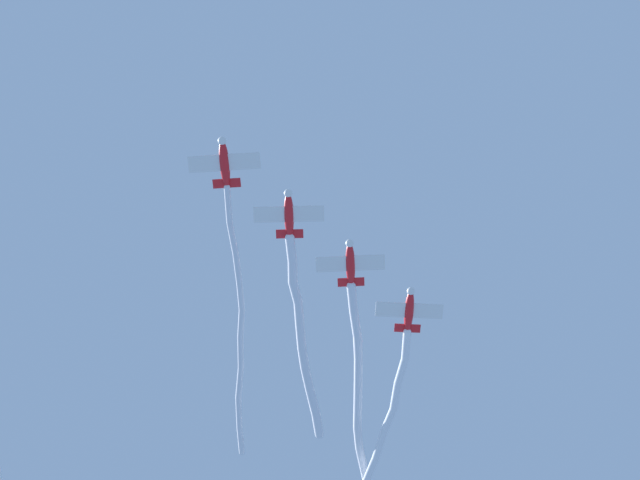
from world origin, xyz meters
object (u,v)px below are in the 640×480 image
object	(u,v)px
airplane_lead	(224,162)
airplane_right_wing	(350,263)
airplane_left_wing	(289,214)
airplane_slot	(409,310)

from	to	relation	value
airplane_lead	airplane_right_wing	bearing A→B (deg)	135.08
airplane_right_wing	airplane_lead	bearing A→B (deg)	-46.09
airplane_lead	airplane_left_wing	distance (m)	7.89
airplane_right_wing	airplane_slot	distance (m)	7.89
airplane_slot	airplane_right_wing	bearing A→B (deg)	-51.51
airplane_right_wing	airplane_slot	size ratio (longest dim) A/B	1.01
airplane_right_wing	airplane_slot	world-z (taller)	airplane_slot
airplane_slot	airplane_left_wing	bearing A→B (deg)	-51.48
airplane_lead	airplane_right_wing	distance (m)	15.77
airplane_left_wing	airplane_slot	xyz separation A→B (m)	(-8.99, 12.96, 0.50)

